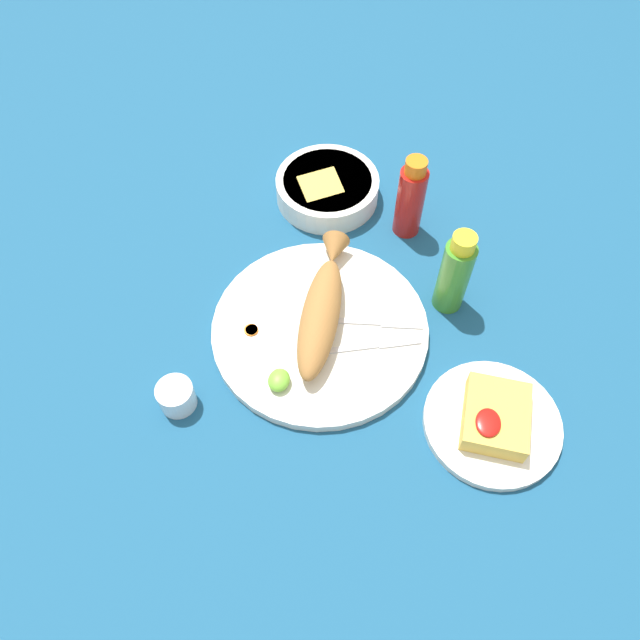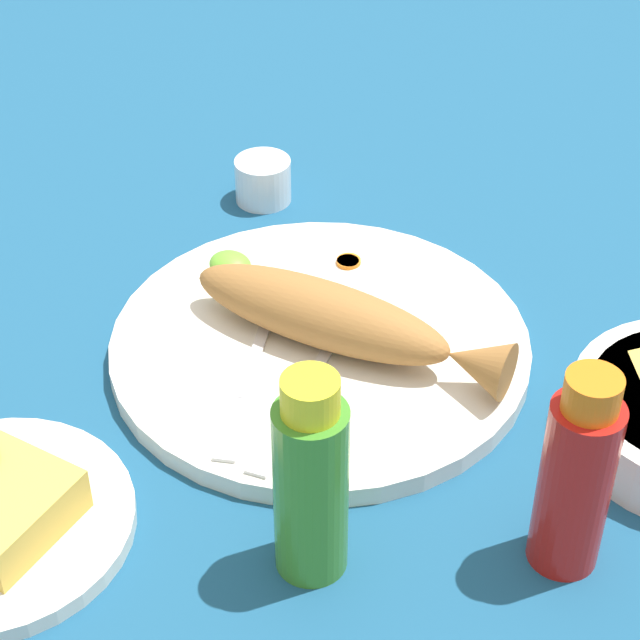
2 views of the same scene
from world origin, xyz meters
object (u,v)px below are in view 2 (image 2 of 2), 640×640
at_px(hot_sauce_bottle_green, 311,482).
at_px(hot_sauce_bottle_red, 576,478).
at_px(main_plate, 320,346).
at_px(fork_near, 294,408).
at_px(fork_far, 244,392).
at_px(fried_fish, 340,320).
at_px(salt_cup, 263,183).

bearing_deg(hot_sauce_bottle_green, hot_sauce_bottle_red, -147.90).
bearing_deg(main_plate, fork_near, 107.49).
bearing_deg(fork_far, fried_fish, 137.40).
bearing_deg(hot_sauce_bottle_red, fork_far, -2.73).
bearing_deg(salt_cup, hot_sauce_bottle_green, 126.65).
xyz_separation_m(main_plate, fork_near, (-0.03, 0.09, 0.01)).
bearing_deg(fork_far, hot_sauce_bottle_red, 66.20).
distance_m(fork_near, fork_far, 0.05).
distance_m(fried_fish, hot_sauce_bottle_red, 0.27).
distance_m(fork_near, salt_cup, 0.35).
bearing_deg(fried_fish, salt_cup, -46.42).
bearing_deg(salt_cup, main_plate, 133.57).
xyz_separation_m(main_plate, fried_fish, (-0.02, -0.00, 0.04)).
height_order(hot_sauce_bottle_red, salt_cup, hot_sauce_bottle_red).
relative_size(fork_near, hot_sauce_bottle_red, 1.09).
distance_m(hot_sauce_bottle_red, salt_cup, 0.53).
relative_size(fork_far, hot_sauce_bottle_green, 1.04).
relative_size(fried_fish, hot_sauce_bottle_green, 1.69).
xyz_separation_m(fork_near, salt_cup, (0.21, -0.28, 0.00)).
bearing_deg(hot_sauce_bottle_green, salt_cup, -53.35).
height_order(fried_fish, hot_sauce_bottle_green, hot_sauce_bottle_green).
bearing_deg(fried_fish, main_plate, 0.00).
xyz_separation_m(fried_fish, fork_far, (0.04, 0.09, -0.03)).
distance_m(fried_fish, fork_far, 0.10).
height_order(hot_sauce_bottle_green, salt_cup, hot_sauce_bottle_green).
distance_m(hot_sauce_bottle_red, hot_sauce_bottle_green, 0.18).
xyz_separation_m(fork_near, hot_sauce_bottle_red, (-0.24, 0.02, 0.06)).
bearing_deg(fried_fish, hot_sauce_bottle_red, 153.20).
bearing_deg(fork_near, hot_sauce_bottle_green, 26.73).
height_order(main_plate, salt_cup, salt_cup).
xyz_separation_m(fried_fish, hot_sauce_bottle_red, (-0.24, 0.11, 0.03)).
bearing_deg(main_plate, fried_fish, -176.90).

